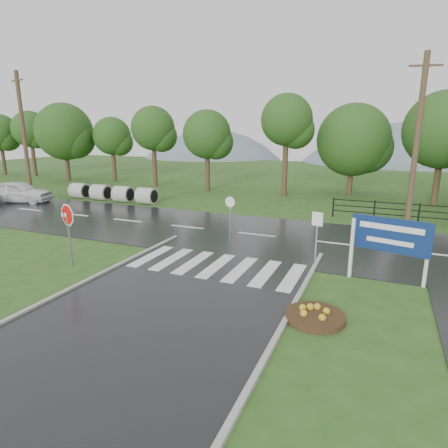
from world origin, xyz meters
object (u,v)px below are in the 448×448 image
at_px(culvert_pipes, 112,193).
at_px(stop_sign, 68,221).
at_px(car_white, 20,203).
at_px(estate_billboard, 390,239).

relative_size(culvert_pipes, stop_sign, 2.86).
distance_m(stop_sign, car_white, 16.60).
bearing_deg(stop_sign, estate_billboard, 15.39).
height_order(culvert_pipes, estate_billboard, estate_billboard).
height_order(culvert_pipes, stop_sign, stop_sign).
bearing_deg(culvert_pipes, estate_billboard, -25.02).
height_order(stop_sign, estate_billboard, stop_sign).
bearing_deg(car_white, culvert_pipes, -80.83).
xyz_separation_m(stop_sign, car_white, (-13.90, 8.90, -1.85)).
xyz_separation_m(culvert_pipes, estate_billboard, (19.29, -9.00, 0.98)).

